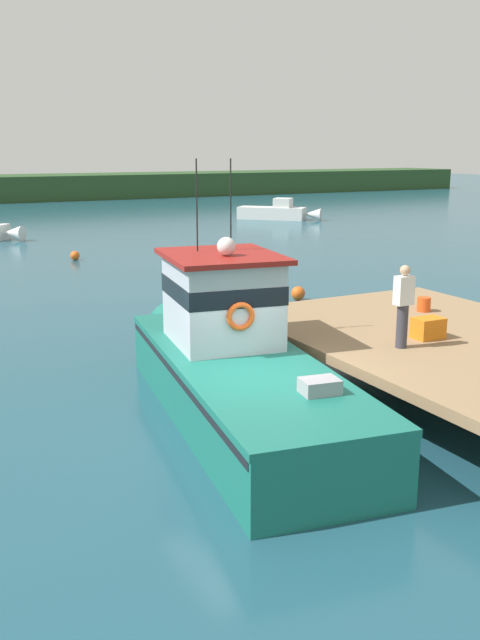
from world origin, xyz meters
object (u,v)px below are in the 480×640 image
Objects in this scene: main_fishing_boat at (232,361)px; crate_stack_near_edge at (428,328)px; moored_boat_near_channel at (277,212)px; mooring_buoy_outer at (298,293)px; mooring_buoy_spare_mooring at (75,256)px; bait_bucket at (424,304)px; deckhand_by_the_boat at (403,305)px.

main_fishing_boat reaches higher than crate_stack_near_edge.
crate_stack_near_edge is 36.91m from moored_boat_near_channel.
mooring_buoy_spare_mooring is at bearing 110.23° from mooring_buoy_outer.
crate_stack_near_edge is at bearing -14.11° from main_fishing_boat.
main_fishing_boat is 1.96× the size of moored_boat_near_channel.
deckhand_by_the_boat is at bearing -138.96° from bait_bucket.
mooring_buoy_spare_mooring is (-0.94, 21.51, -1.85)m from deckhand_by_the_boat.
mooring_buoy_outer is (3.52, 9.40, -1.82)m from deckhand_by_the_boat.
main_fishing_boat is 20.35m from mooring_buoy_spare_mooring.
crate_stack_near_edge is at bearing -115.55° from moored_boat_near_channel.
mooring_buoy_spare_mooring is at bearing 95.04° from crate_stack_near_edge.
mooring_buoy_outer is (6.57, 8.11, -0.77)m from main_fishing_boat.
deckhand_by_the_boat is 3.46× the size of mooring_buoy_outer.
moored_boat_near_channel reaches higher than mooring_buoy_spare_mooring.
bait_bucket is (1.60, 1.93, -0.05)m from crate_stack_near_edge.
moored_boat_near_channel reaches higher than mooring_buoy_outer.
deckhand_by_the_boat is (-2.54, -2.21, 0.69)m from bait_bucket.
moored_boat_near_channel is at bearing 58.35° from main_fishing_boat.
moored_boat_near_channel is at bearing 65.47° from bait_bucket.
main_fishing_boat is at bearing -95.97° from mooring_buoy_spare_mooring.
mooring_buoy_spare_mooring is (-17.79, -12.07, -0.31)m from moored_boat_near_channel.
mooring_buoy_spare_mooring is 0.89× the size of mooring_buoy_outer.
mooring_buoy_spare_mooring is (2.11, 20.22, -0.80)m from main_fishing_boat.
deckhand_by_the_boat is at bearing -22.85° from main_fishing_boat.
bait_bucket is 19.64m from mooring_buoy_spare_mooring.
deckhand_by_the_boat is (3.05, -1.29, 1.05)m from main_fishing_boat.
mooring_buoy_spare_mooring is (-1.87, 21.22, -1.21)m from crate_stack_near_edge.
mooring_buoy_spare_mooring is at bearing 92.50° from deckhand_by_the_boat.
deckhand_by_the_boat reaches higher than moored_boat_near_channel.
moored_boat_near_channel is at bearing 61.13° from mooring_buoy_outer.
mooring_buoy_outer is at bearing 50.97° from main_fishing_boat.
deckhand_by_the_boat is 10.20m from mooring_buoy_outer.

